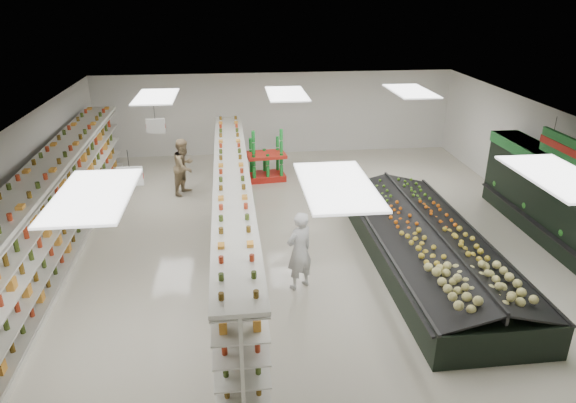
{
  "coord_description": "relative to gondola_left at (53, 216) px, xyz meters",
  "views": [
    {
      "loc": [
        -1.71,
        -11.95,
        6.28
      ],
      "look_at": [
        -0.38,
        0.19,
        1.13
      ],
      "focal_mm": 32.0,
      "sensor_mm": 36.0,
      "label": 1
    }
  ],
  "objects": [
    {
      "name": "floor",
      "position": [
        6.19,
        -0.03,
        -1.06
      ],
      "size": [
        16.0,
        16.0,
        0.0
      ],
      "primitive_type": "plane",
      "color": "beige",
      "rests_on": "ground"
    },
    {
      "name": "ceiling",
      "position": [
        6.19,
        -0.03,
        2.14
      ],
      "size": [
        14.0,
        16.0,
        0.02
      ],
      "primitive_type": "cube",
      "color": "white",
      "rests_on": "wall_back"
    },
    {
      "name": "wall_back",
      "position": [
        6.19,
        7.97,
        0.54
      ],
      "size": [
        14.0,
        0.02,
        3.2
      ],
      "primitive_type": "cube",
      "color": "white",
      "rests_on": "floor"
    },
    {
      "name": "wall_left",
      "position": [
        -0.81,
        -0.03,
        0.54
      ],
      "size": [
        0.02,
        16.0,
        3.2
      ],
      "primitive_type": "cube",
      "color": "white",
      "rests_on": "floor"
    },
    {
      "name": "wall_right",
      "position": [
        13.19,
        -0.03,
        0.54
      ],
      "size": [
        0.02,
        16.0,
        3.2
      ],
      "primitive_type": "cube",
      "color": "white",
      "rests_on": "floor"
    },
    {
      "name": "aisle_sign_near",
      "position": [
        2.39,
        -2.03,
        1.69
      ],
      "size": [
        0.52,
        0.06,
        0.75
      ],
      "color": "white",
      "rests_on": "ceiling"
    },
    {
      "name": "aisle_sign_far",
      "position": [
        2.39,
        1.97,
        1.69
      ],
      "size": [
        0.52,
        0.06,
        0.75
      ],
      "color": "white",
      "rests_on": "ceiling"
    },
    {
      "name": "gondola_left",
      "position": [
        0.0,
        0.0,
        0.0
      ],
      "size": [
        1.3,
        13.39,
        2.32
      ],
      "rotation": [
        0.0,
        0.0,
        0.02
      ],
      "color": "white",
      "rests_on": "floor"
    },
    {
      "name": "gondola_center",
      "position": [
        4.4,
        -0.08,
        -0.13
      ],
      "size": [
        1.02,
        11.77,
        2.04
      ],
      "rotation": [
        0.0,
        0.0,
        0.01
      ],
      "color": "white",
      "rests_on": "floor"
    },
    {
      "name": "produce_island",
      "position": [
        9.02,
        -1.47,
        -0.56
      ],
      "size": [
        2.73,
        7.38,
        1.1
      ],
      "rotation": [
        0.0,
        0.0,
        0.01
      ],
      "color": "black",
      "rests_on": "floor"
    },
    {
      "name": "soda_endcap",
      "position": [
        5.57,
        4.88,
        -0.25
      ],
      "size": [
        1.41,
        1.04,
        1.69
      ],
      "rotation": [
        0.0,
        0.0,
        0.11
      ],
      "color": "red",
      "rests_on": "floor"
    },
    {
      "name": "shopper_main",
      "position": [
        5.81,
        -2.15,
        -0.14
      ],
      "size": [
        0.8,
        0.73,
        1.84
      ],
      "primitive_type": "imported",
      "rotation": [
        0.0,
        0.0,
        3.69
      ],
      "color": "silver",
      "rests_on": "floor"
    },
    {
      "name": "shopper_background",
      "position": [
        2.87,
        3.89,
        -0.15
      ],
      "size": [
        0.89,
        1.04,
        1.83
      ],
      "primitive_type": "imported",
      "rotation": [
        0.0,
        0.0,
        1.09
      ],
      "color": "tan",
      "rests_on": "floor"
    }
  ]
}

